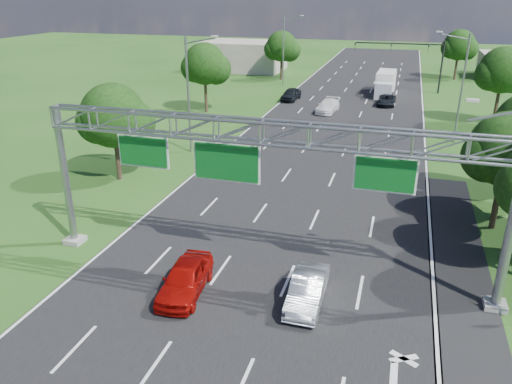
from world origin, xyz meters
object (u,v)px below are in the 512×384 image
at_px(traffic_signal, 416,55).
at_px(box_truck, 385,84).
at_px(red_coupe, 185,278).
at_px(silver_sedan, 307,290).
at_px(sign_gantry, 263,145).

relative_size(traffic_signal, box_truck, 1.49).
height_order(red_coupe, box_truck, box_truck).
bearing_deg(silver_sedan, sign_gantry, 142.50).
xyz_separation_m(sign_gantry, traffic_signal, (7.15, 53.00, -1.72)).
distance_m(traffic_signal, silver_sedan, 55.43).
xyz_separation_m(sign_gantry, box_truck, (3.48, 50.09, -5.42)).
distance_m(red_coupe, box_truck, 53.41).
bearing_deg(box_truck, traffic_signal, 40.77).
relative_size(red_coupe, box_truck, 0.56).
xyz_separation_m(red_coupe, silver_sedan, (5.79, 0.84, -0.08)).
bearing_deg(sign_gantry, silver_sedan, -36.98).
bearing_deg(sign_gantry, traffic_signal, 82.32).
bearing_deg(silver_sedan, red_coupe, -172.23).
distance_m(sign_gantry, red_coupe, 7.42).
height_order(sign_gantry, traffic_signal, sign_gantry).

